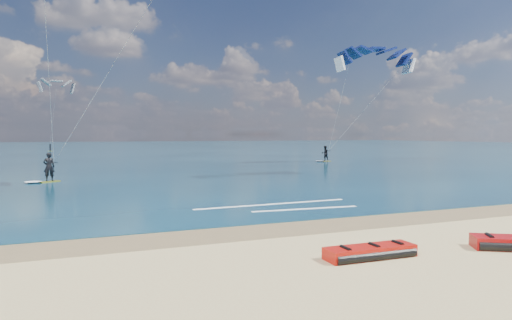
% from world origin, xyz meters
% --- Properties ---
extents(ground, '(320.00, 320.00, 0.00)m').
position_xyz_m(ground, '(0.00, 40.00, 0.00)').
color(ground, tan).
rests_on(ground, ground).
extents(wet_sand_strip, '(320.00, 2.40, 0.01)m').
position_xyz_m(wet_sand_strip, '(0.00, 3.00, 0.00)').
color(wet_sand_strip, brown).
rests_on(wet_sand_strip, ground).
extents(sea, '(320.00, 200.00, 0.04)m').
position_xyz_m(sea, '(0.00, 104.00, 0.02)').
color(sea, '#0B2A3E').
rests_on(sea, ground).
extents(packed_kite_left, '(2.79, 1.11, 0.38)m').
position_xyz_m(packed_kite_left, '(0.49, -1.28, 0.00)').
color(packed_kite_left, red).
rests_on(packed_kite_left, ground).
extents(kitesurfer_main, '(10.86, 8.46, 16.33)m').
position_xyz_m(kitesurfer_main, '(-6.48, 19.74, 8.49)').
color(kitesurfer_main, gold).
rests_on(kitesurfer_main, sea).
extents(kitesurfer_far, '(11.70, 7.05, 14.93)m').
position_xyz_m(kitesurfer_far, '(23.92, 34.40, 7.79)').
color(kitesurfer_far, gold).
rests_on(kitesurfer_far, sea).
extents(shoreline_foam, '(7.75, 2.36, 0.01)m').
position_xyz_m(shoreline_foam, '(2.15, 7.40, 0.05)').
color(shoreline_foam, white).
rests_on(shoreline_foam, ground).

